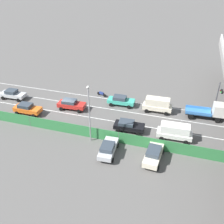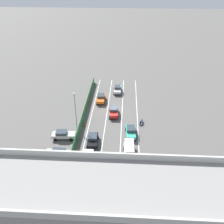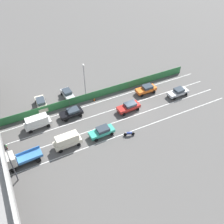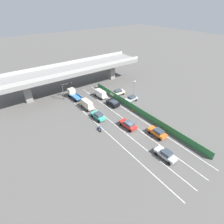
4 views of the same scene
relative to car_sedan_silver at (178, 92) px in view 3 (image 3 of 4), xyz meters
name	(u,v)px [view 3 (image 3 of 4)]	position (x,y,z in m)	size (l,w,h in m)	color
ground_plane	(134,109)	(0.20, 10.33, -0.88)	(300.00, 300.00, 0.00)	#565451
lane_line_left_edge	(128,133)	(-4.76, 14.41, -0.88)	(0.14, 44.15, 0.01)	silver
lane_line_mid_left	(119,121)	(-1.46, 14.41, -0.88)	(0.14, 44.15, 0.01)	silver
lane_line_mid_right	(111,110)	(1.85, 14.41, -0.88)	(0.14, 44.15, 0.01)	silver
lane_line_right_edge	(104,101)	(5.16, 14.41, -0.88)	(0.14, 44.15, 0.01)	silver
green_fence	(101,93)	(6.70, 14.41, -0.03)	(0.10, 40.25, 1.70)	#2D753D
car_sedan_silver	(178,92)	(0.00, 0.00, 0.00)	(2.09, 4.49, 1.62)	#B7BABC
car_taxi_teal	(102,131)	(-3.29, 18.64, 0.02)	(2.08, 4.51, 1.63)	teal
car_sedan_black	(72,113)	(3.62, 21.70, 0.00)	(2.15, 4.32, 1.55)	black
car_sedan_red	(129,107)	(0.37, 11.32, 0.04)	(2.16, 4.55, 1.65)	red
car_van_white	(37,122)	(3.60, 28.07, 0.38)	(2.16, 4.72, 2.24)	silver
car_taxi_orange	(146,89)	(3.70, 5.33, 0.05)	(1.96, 4.34, 1.68)	orange
car_van_cream	(67,140)	(-3.00, 24.74, 0.43)	(2.07, 4.60, 2.35)	beige
flatbed_truck_blue	(16,160)	(-3.30, 33.00, 0.44)	(2.48, 5.75, 2.58)	black
motorcycle	(129,134)	(-5.47, 14.49, -0.42)	(0.85, 1.87, 0.93)	black
parked_wagon_silver	(68,94)	(9.32, 20.51, 0.02)	(4.41, 2.17, 1.63)	#B2B5B7
parked_sedan_cream	(41,103)	(8.77, 26.09, 0.07)	(4.67, 2.18, 1.71)	beige
traffic_light	(10,160)	(-4.99, 33.57, 2.65)	(3.20, 0.45, 4.95)	#47474C
street_lamp	(84,79)	(7.30, 17.38, 3.94)	(0.60, 0.36, 8.07)	gray
traffic_cone	(94,99)	(6.01, 16.10, -0.55)	(0.47, 0.47, 0.71)	orange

